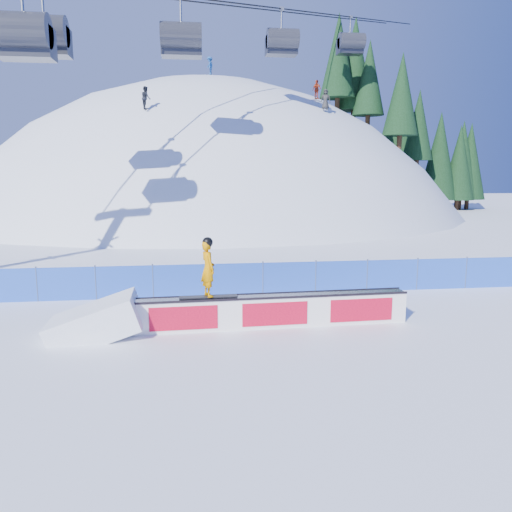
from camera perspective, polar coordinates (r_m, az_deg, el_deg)
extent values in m
plane|color=white|center=(14.20, -0.71, -8.96)|extent=(160.00, 160.00, 0.00)
sphere|color=white|center=(59.80, -5.32, -12.42)|extent=(64.00, 64.00, 64.00)
cylinder|color=#372316|center=(60.29, 8.89, 15.69)|extent=(0.50, 0.50, 1.40)
cone|color=black|center=(60.82, 9.00, 19.35)|extent=(2.91, 2.91, 6.61)
cylinder|color=#372316|center=(53.62, 10.91, 16.13)|extent=(0.50, 0.50, 1.40)
cone|color=black|center=(54.16, 11.04, 20.00)|extent=(2.71, 2.71, 6.16)
cylinder|color=#372316|center=(57.66, 12.10, 14.60)|extent=(0.50, 0.50, 1.40)
cone|color=black|center=(58.31, 12.29, 19.52)|extent=(3.89, 3.89, 8.83)
cylinder|color=#372316|center=(57.80, 14.56, 12.79)|extent=(0.50, 0.50, 1.40)
cone|color=black|center=(58.16, 14.73, 16.68)|extent=(2.96, 2.96, 6.73)
cylinder|color=#372316|center=(63.21, 13.71, 11.43)|extent=(0.50, 0.50, 1.40)
cone|color=black|center=(63.52, 13.88, 15.51)|extent=(3.46, 3.46, 7.86)
cylinder|color=#372316|center=(56.45, 17.75, 10.25)|extent=(0.50, 0.50, 1.40)
cone|color=black|center=(56.63, 17.95, 14.00)|extent=(2.74, 2.74, 6.22)
cylinder|color=#372316|center=(60.73, 18.36, 8.00)|extent=(0.50, 0.50, 1.40)
cone|color=black|center=(60.82, 18.62, 12.70)|extent=(3.86, 3.86, 8.78)
cylinder|color=#372316|center=(62.30, 20.56, 5.52)|extent=(0.50, 0.50, 1.40)
cone|color=black|center=(62.18, 20.77, 9.04)|extent=(2.84, 2.84, 6.45)
cylinder|color=#372316|center=(63.29, 20.37, 5.59)|extent=(0.50, 0.50, 1.40)
cone|color=black|center=(63.18, 20.66, 10.40)|extent=(4.15, 4.15, 9.44)
cylinder|color=#372316|center=(64.16, 22.77, 5.49)|extent=(0.50, 0.50, 1.40)
cone|color=black|center=(64.05, 23.05, 9.73)|extent=(3.66, 3.66, 8.32)
cylinder|color=#372316|center=(66.25, 22.36, 5.63)|extent=(0.50, 0.50, 1.40)
cone|color=black|center=(66.13, 22.59, 9.21)|extent=(3.12, 3.12, 7.10)
cube|color=blue|center=(18.36, -2.30, -2.69)|extent=(22.00, 0.03, 1.20)
cylinder|color=#3A4869|center=(19.09, -23.76, -2.88)|extent=(0.05, 0.05, 1.30)
cylinder|color=#3A4869|center=(18.62, -17.84, -2.83)|extent=(0.05, 0.05, 1.30)
cylinder|color=#3A4869|center=(18.35, -11.69, -2.74)|extent=(0.05, 0.05, 1.30)
cylinder|color=#3A4869|center=(18.29, -5.43, -2.61)|extent=(0.05, 0.05, 1.30)
cylinder|color=#3A4869|center=(18.46, 0.79, -2.46)|extent=(0.05, 0.05, 1.30)
cylinder|color=#3A4869|center=(18.83, 6.84, -2.28)|extent=(0.05, 0.05, 1.30)
cylinder|color=#3A4869|center=(19.41, 12.58, -2.08)|extent=(0.05, 0.05, 1.30)
cylinder|color=#3A4869|center=(20.17, 17.94, -1.89)|extent=(0.05, 0.05, 1.30)
cylinder|color=#3A4869|center=(21.09, 22.87, -1.69)|extent=(0.05, 0.05, 1.30)
cylinder|color=#2A2B33|center=(25.69, -25.35, 22.31)|extent=(2.40, 1.50, 1.50)
cylinder|color=#2A2B33|center=(32.25, -8.56, 23.67)|extent=(2.40, 1.50, 1.50)
cylinder|color=#2A2B33|center=(41.30, 3.06, 23.55)|extent=(2.40, 1.50, 1.50)
cylinder|color=#2A2B33|center=(52.27, 10.88, 22.98)|extent=(2.40, 1.50, 1.50)
cube|color=white|center=(14.78, 2.00, -6.36)|extent=(8.09, 0.79, 0.91)
cube|color=gray|center=(14.65, 2.01, -4.58)|extent=(8.01, 0.81, 0.04)
cube|color=black|center=(14.40, 2.21, -4.80)|extent=(8.07, 0.32, 0.06)
cube|color=black|center=(14.91, 1.81, -4.29)|extent=(8.07, 0.32, 0.06)
cube|color=red|center=(14.53, 2.20, -6.65)|extent=(7.67, 0.29, 0.68)
cube|color=red|center=(15.03, 1.80, -6.09)|extent=(7.67, 0.29, 0.68)
cube|color=black|center=(14.40, -5.46, -4.64)|extent=(1.67, 0.36, 0.03)
imported|color=#D08100|center=(14.22, -5.51, -1.44)|extent=(0.57, 0.69, 1.61)
sphere|color=black|center=(14.09, -5.56, 1.56)|extent=(0.30, 0.30, 0.30)
imported|color=black|center=(39.32, -12.47, 17.22)|extent=(0.79, 0.92, 1.65)
imported|color=#B13719|center=(47.62, 6.96, 18.37)|extent=(0.88, 1.03, 1.65)
imported|color=#184B92|center=(50.83, -5.30, 20.84)|extent=(0.98, 1.22, 1.65)
imported|color=#272727|center=(44.29, 7.95, 17.31)|extent=(0.90, 0.68, 1.65)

